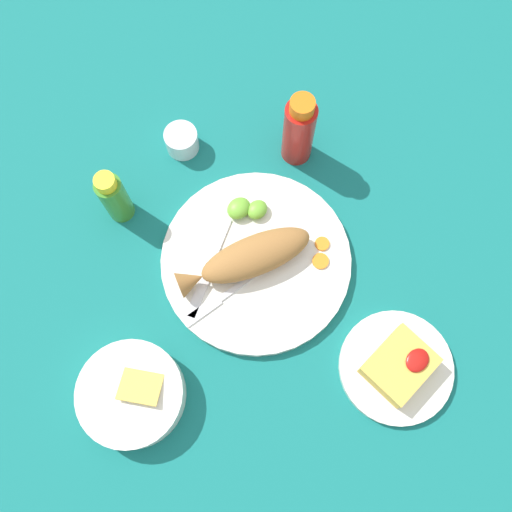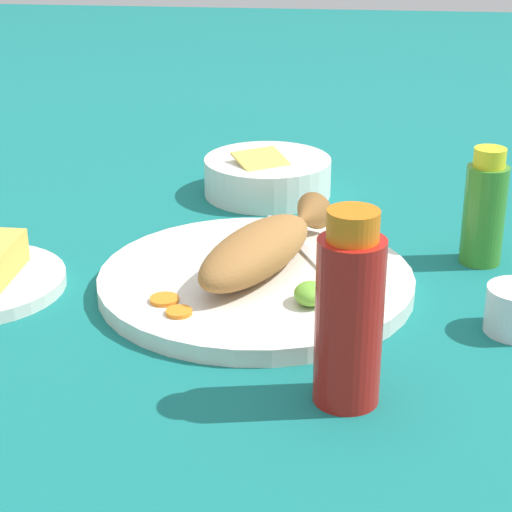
% 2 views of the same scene
% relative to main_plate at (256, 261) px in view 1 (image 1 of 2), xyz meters
% --- Properties ---
extents(ground_plane, '(4.00, 4.00, 0.00)m').
position_rel_main_plate_xyz_m(ground_plane, '(0.00, 0.00, -0.01)').
color(ground_plane, '#146B66').
extents(main_plate, '(0.33, 0.33, 0.02)m').
position_rel_main_plate_xyz_m(main_plate, '(0.00, 0.00, 0.00)').
color(main_plate, silver).
rests_on(main_plate, ground_plane).
extents(fried_fish, '(0.24, 0.14, 0.05)m').
position_rel_main_plate_xyz_m(fried_fish, '(-0.01, 0.01, 0.03)').
color(fried_fish, '#996633').
rests_on(fried_fish, main_plate).
extents(fork_near, '(0.18, 0.04, 0.00)m').
position_rel_main_plate_xyz_m(fork_near, '(-0.08, -0.01, 0.01)').
color(fork_near, silver).
rests_on(fork_near, main_plate).
extents(fork_far, '(0.17, 0.09, 0.00)m').
position_rel_main_plate_xyz_m(fork_far, '(-0.08, 0.04, 0.01)').
color(fork_far, silver).
rests_on(fork_far, main_plate).
extents(carrot_slice_near, '(0.03, 0.03, 0.00)m').
position_rel_main_plate_xyz_m(carrot_slice_near, '(0.08, -0.08, 0.01)').
color(carrot_slice_near, orange).
rests_on(carrot_slice_near, main_plate).
extents(carrot_slice_mid, '(0.03, 0.03, 0.00)m').
position_rel_main_plate_xyz_m(carrot_slice_mid, '(0.10, -0.06, 0.01)').
color(carrot_slice_mid, orange).
rests_on(carrot_slice_mid, main_plate).
extents(lime_wedge_main, '(0.04, 0.03, 0.02)m').
position_rel_main_plate_xyz_m(lime_wedge_main, '(0.06, 0.06, 0.02)').
color(lime_wedge_main, '#6BB233').
rests_on(lime_wedge_main, main_plate).
extents(lime_wedge_side, '(0.04, 0.04, 0.02)m').
position_rel_main_plate_xyz_m(lime_wedge_side, '(0.04, 0.08, 0.02)').
color(lime_wedge_side, '#6BB233').
rests_on(lime_wedge_side, main_plate).
extents(hot_sauce_bottle_red, '(0.06, 0.06, 0.17)m').
position_rel_main_plate_xyz_m(hot_sauce_bottle_red, '(0.21, 0.10, 0.07)').
color(hot_sauce_bottle_red, '#B21914').
rests_on(hot_sauce_bottle_red, ground_plane).
extents(hot_sauce_bottle_green, '(0.05, 0.05, 0.13)m').
position_rel_main_plate_xyz_m(hot_sauce_bottle_green, '(-0.10, 0.24, 0.05)').
color(hot_sauce_bottle_green, '#3D8428').
rests_on(hot_sauce_bottle_green, ground_plane).
extents(salt_cup, '(0.06, 0.06, 0.05)m').
position_rel_main_plate_xyz_m(salt_cup, '(0.07, 0.26, 0.01)').
color(salt_cup, silver).
rests_on(salt_cup, ground_plane).
extents(side_plate_fries, '(0.19, 0.19, 0.01)m').
position_rel_main_plate_xyz_m(side_plate_fries, '(0.03, -0.29, -0.00)').
color(side_plate_fries, silver).
rests_on(side_plate_fries, ground_plane).
extents(fries_pile, '(0.10, 0.08, 0.04)m').
position_rel_main_plate_xyz_m(fries_pile, '(0.03, -0.29, 0.02)').
color(fries_pile, gold).
rests_on(fries_pile, side_plate_fries).
extents(guacamole_bowl, '(0.17, 0.17, 0.06)m').
position_rel_main_plate_xyz_m(guacamole_bowl, '(-0.30, -0.02, 0.02)').
color(guacamole_bowl, white).
rests_on(guacamole_bowl, ground_plane).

